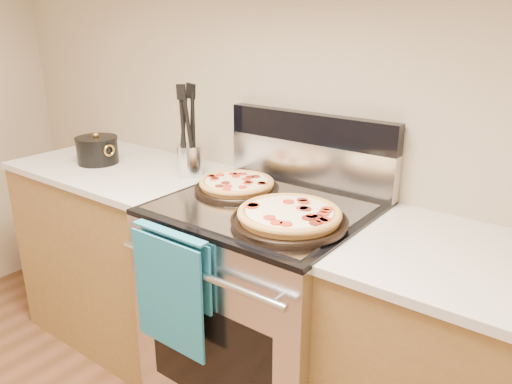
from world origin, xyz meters
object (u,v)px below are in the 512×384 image
Objects in this scene: pepperoni_pizza_front at (289,217)px; saucepan at (97,151)px; range_body at (264,314)px; utensil_crock at (190,161)px; pepperoni_pizza_back at (237,185)px.

saucepan reaches higher than pepperoni_pizza_front.
pepperoni_pizza_front is at bearing -4.90° from saucepan.
range_body is 6.42× the size of utensil_crock.
pepperoni_pizza_front reaches higher than range_body.
saucepan reaches higher than range_body.
saucepan is (-0.82, -0.06, 0.02)m from pepperoni_pizza_back.
saucepan is (-1.18, 0.10, 0.02)m from pepperoni_pizza_front.
saucepan is at bearing -179.81° from range_body.
range_body is 0.74m from utensil_crock.
pepperoni_pizza_back is at bearing 162.99° from range_body.
utensil_crock reaches higher than range_body.
saucepan is at bearing 175.10° from pepperoni_pizza_front.
utensil_crock is 0.72× the size of saucepan.
pepperoni_pizza_back is at bearing -11.22° from utensil_crock.
saucepan is (-1.00, -0.00, 0.52)m from range_body.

